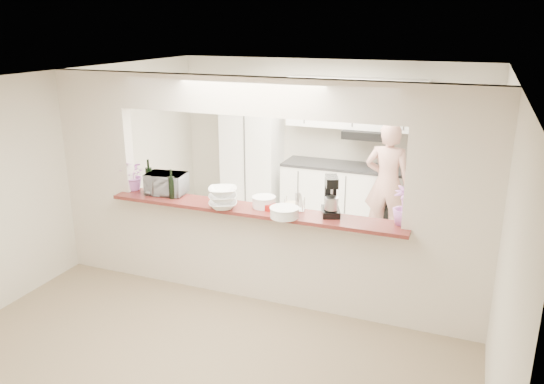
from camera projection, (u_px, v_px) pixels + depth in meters
The scene contains 19 objects.
floor at pixel (255, 295), 6.16m from camera, with size 6.00×6.00×0.00m, color gray.
tile_overlay at pixel (298, 245), 7.53m from camera, with size 5.00×2.90×0.01m, color beige.
partition at pixel (254, 172), 5.71m from camera, with size 5.00×0.15×2.50m.
bar_counter at pixel (255, 250), 5.98m from camera, with size 3.40×0.38×1.09m.
kitchen_cabinets at pixel (312, 159), 8.34m from camera, with size 3.15×0.62×2.25m.
refrigerator at pixel (460, 183), 7.54m from camera, with size 0.75×0.70×1.70m, color #A3A2A7.
flower_left at pixel (134, 175), 6.37m from camera, with size 0.33×0.28×0.37m, color #C86AAD.
wine_bottle_a at pixel (149, 179), 6.33m from camera, with size 0.08×0.08×0.39m.
wine_bottle_b at pixel (172, 187), 6.07m from camera, with size 0.07×0.07×0.35m.
toaster_oven at pixel (166, 184), 6.23m from camera, with size 0.45×0.31×0.25m, color #A2A2A6.
serving_bowls at pixel (223, 198), 5.75m from camera, with size 0.31×0.31×0.23m, color white.
plate_stack_a at pixel (264, 202), 5.80m from camera, with size 0.26×0.26×0.12m.
plate_stack_b at pixel (284, 212), 5.50m from camera, with size 0.31×0.31×0.11m.
red_bowl at pixel (270, 207), 5.72m from camera, with size 0.14×0.14×0.06m, color maroon.
tan_bowl at pixel (291, 206), 5.75m from camera, with size 0.15×0.15×0.07m, color #C7B48C.
utensil_caddy at pixel (295, 203), 5.69m from camera, with size 0.23×0.16×0.20m.
stand_mixer at pixel (331, 197), 5.53m from camera, with size 0.27×0.33×0.42m.
flower_right at pixel (404, 206), 5.26m from camera, with size 0.22×0.22×0.40m, color #BA6AC6.
person at pixel (387, 184), 7.41m from camera, with size 0.64×0.42×1.74m, color tan.
Camera 1 is at (2.19, -5.05, 3.01)m, focal length 35.00 mm.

